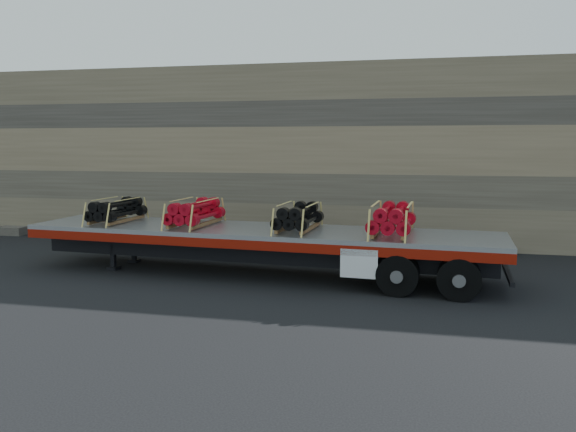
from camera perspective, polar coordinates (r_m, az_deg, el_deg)
name	(u,v)px	position (r m, az deg, el deg)	size (l,w,h in m)	color
ground	(276,274)	(17.23, -1.28, -5.90)	(120.00, 120.00, 0.00)	black
rock_wall	(313,155)	(23.13, 2.58, 6.24)	(44.00, 3.00, 7.00)	#7A6B54
trailer	(258,252)	(16.99, -3.11, -3.63)	(14.29, 2.75, 1.43)	#A4A6AB
bundle_front	(117,211)	(18.97, -17.01, 0.50)	(1.02, 2.05, 0.73)	black
bundle_midfront	(195,213)	(17.60, -9.41, 0.29)	(1.09, 2.19, 0.78)	#B4091A
bundle_midrear	(298,218)	(16.44, 1.06, -0.16)	(1.05, 2.10, 0.74)	black
bundle_rear	(392,220)	(15.94, 10.54, -0.38)	(1.16, 2.31, 0.82)	#B4091A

